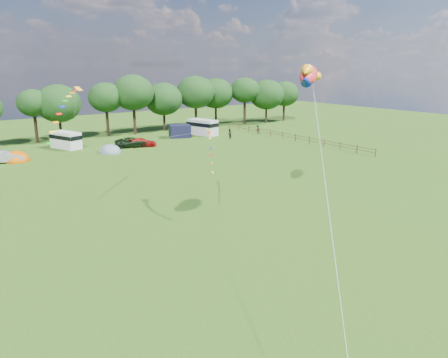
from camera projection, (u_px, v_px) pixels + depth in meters
ground_plane at (302, 272)px, 26.00m from camera, size 180.00×180.00×0.00m
tree_line at (82, 100)px, 70.61m from camera, size 102.98×10.98×10.27m
fence at (289, 136)px, 70.97m from camera, size 0.12×33.12×1.20m
car_b at (5, 157)px, 54.46m from camera, size 4.53×2.73×1.50m
car_c at (142, 142)px, 65.29m from camera, size 4.63×3.28×1.28m
car_d at (132, 142)px, 65.06m from camera, size 5.66×3.69×1.42m
campervan_c at (66, 139)px, 63.86m from camera, size 3.64×5.39×2.44m
campervan_d at (202, 127)px, 75.93m from camera, size 3.66×5.93×2.70m
tent_orange at (17, 161)px, 55.67m from camera, size 3.33×3.65×2.61m
tent_greyblue at (110, 153)px, 60.94m from camera, size 3.12×3.41×2.32m
awning_navy at (180, 131)px, 73.62m from camera, size 4.04×3.65×2.09m
fish_kite at (308, 75)px, 35.66m from camera, size 4.15×3.45×2.31m
streamer_kite_b at (67, 105)px, 33.57m from camera, size 4.26×4.58×3.78m
streamer_kite_c at (210, 143)px, 36.34m from camera, size 3.12×4.97×2.80m
walker_a at (229, 134)px, 72.06m from camera, size 0.90×0.68×1.63m
walker_b at (258, 129)px, 77.74m from camera, size 1.05×0.79×1.48m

